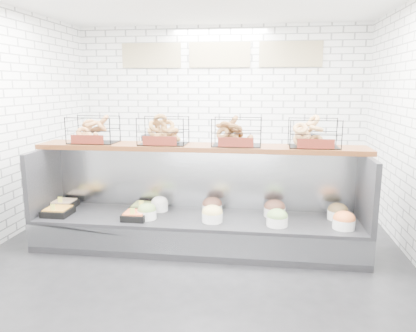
# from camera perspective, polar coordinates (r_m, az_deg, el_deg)

# --- Properties ---
(ground) EXTENTS (5.50, 5.50, 0.00)m
(ground) POSITION_cam_1_polar(r_m,az_deg,el_deg) (4.90, -2.07, -12.66)
(ground) COLOR black
(ground) RESTS_ON ground
(room_shell) EXTENTS (5.02, 5.51, 3.01)m
(room_shell) POSITION_cam_1_polar(r_m,az_deg,el_deg) (5.07, -1.06, 12.07)
(room_shell) COLOR white
(room_shell) RESTS_ON ground
(display_case) EXTENTS (4.00, 0.90, 1.20)m
(display_case) POSITION_cam_1_polar(r_m,az_deg,el_deg) (5.09, -1.24, -7.74)
(display_case) COLOR black
(display_case) RESTS_ON ground
(bagel_shelf) EXTENTS (4.10, 0.50, 0.40)m
(bagel_shelf) POSITION_cam_1_polar(r_m,az_deg,el_deg) (5.03, -1.13, 4.39)
(bagel_shelf) COLOR #4A240F
(bagel_shelf) RESTS_ON display_case
(prep_counter) EXTENTS (4.00, 0.60, 1.20)m
(prep_counter) POSITION_cam_1_polar(r_m,az_deg,el_deg) (7.05, 1.25, -1.15)
(prep_counter) COLOR #93969B
(prep_counter) RESTS_ON ground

